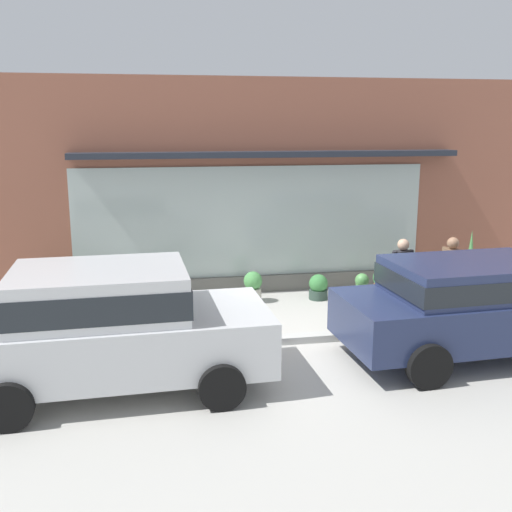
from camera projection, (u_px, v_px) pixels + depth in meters
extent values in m
plane|color=#B2AFA8|center=(303.00, 337.00, 10.27)|extent=(60.00, 60.00, 0.00)
cube|color=#B2B2AD|center=(306.00, 338.00, 10.07)|extent=(14.00, 0.24, 0.12)
cube|color=#935642|center=(266.00, 186.00, 12.85)|extent=(14.00, 0.36, 4.53)
cube|color=#ADBCB7|center=(253.00, 223.00, 12.76)|extent=(7.50, 0.03, 2.40)
cube|color=#232833|center=(270.00, 154.00, 12.36)|extent=(8.10, 0.56, 0.12)
cube|color=#605E59|center=(268.00, 283.00, 13.09)|extent=(7.90, 0.20, 0.36)
cylinder|color=#4C8C47|center=(360.00, 320.00, 11.06)|extent=(0.34, 0.34, 0.06)
cylinder|color=#4C8C47|center=(361.00, 301.00, 10.98)|extent=(0.22, 0.22, 0.67)
sphere|color=#4C8C47|center=(362.00, 280.00, 10.90)|extent=(0.26, 0.26, 0.26)
cylinder|color=#4C8C47|center=(353.00, 300.00, 10.95)|extent=(0.10, 0.09, 0.09)
cylinder|color=#4C8C47|center=(369.00, 299.00, 11.00)|extent=(0.10, 0.09, 0.09)
cylinder|color=#4C8C47|center=(364.00, 302.00, 10.83)|extent=(0.09, 0.10, 0.09)
cylinder|color=#232328|center=(397.00, 303.00, 10.93)|extent=(0.12, 0.12, 0.78)
cylinder|color=#232328|center=(404.00, 302.00, 10.98)|extent=(0.12, 0.12, 0.78)
cube|color=#232328|center=(402.00, 266.00, 10.81)|extent=(0.31, 0.26, 0.58)
sphere|color=tan|center=(403.00, 245.00, 10.72)|extent=(0.21, 0.21, 0.21)
cylinder|color=#232328|center=(394.00, 266.00, 10.73)|extent=(0.08, 0.08, 0.55)
cylinder|color=#232328|center=(411.00, 265.00, 10.87)|extent=(0.08, 0.08, 0.55)
cube|color=#846647|center=(388.00, 280.00, 10.77)|extent=(0.26, 0.15, 0.28)
cylinder|color=#232328|center=(452.00, 302.00, 10.95)|extent=(0.12, 0.12, 0.78)
cylinder|color=#232328|center=(446.00, 300.00, 11.10)|extent=(0.12, 0.12, 0.78)
cube|color=brown|center=(451.00, 265.00, 10.88)|extent=(0.27, 0.36, 0.59)
sphere|color=#A37556|center=(453.00, 243.00, 10.79)|extent=(0.21, 0.21, 0.21)
cylinder|color=brown|center=(460.00, 267.00, 10.69)|extent=(0.08, 0.08, 0.56)
cylinder|color=brown|center=(443.00, 262.00, 11.06)|extent=(0.08, 0.08, 0.56)
cube|color=navy|center=(481.00, 315.00, 9.32)|extent=(4.51, 1.98, 0.70)
cube|color=navy|center=(471.00, 279.00, 9.15)|extent=(2.51, 1.74, 0.56)
cube|color=#1E2328|center=(471.00, 279.00, 9.15)|extent=(2.56, 1.76, 0.31)
cylinder|color=black|center=(374.00, 324.00, 9.95)|extent=(0.66, 0.21, 0.65)
cylinder|color=black|center=(429.00, 366.00, 8.24)|extent=(0.66, 0.21, 0.65)
cube|color=silver|center=(118.00, 340.00, 8.18)|extent=(4.20, 1.98, 0.77)
cube|color=silver|center=(99.00, 293.00, 7.98)|extent=(2.33, 1.77, 0.68)
cube|color=#1E2328|center=(99.00, 293.00, 7.98)|extent=(2.38, 1.79, 0.37)
cylinder|color=black|center=(203.00, 337.00, 9.43)|extent=(0.62, 0.20, 0.61)
cylinder|color=black|center=(222.00, 387.00, 7.63)|extent=(0.62, 0.20, 0.61)
cylinder|color=black|center=(31.00, 349.00, 8.89)|extent=(0.62, 0.20, 0.61)
cylinder|color=black|center=(8.00, 407.00, 7.09)|extent=(0.62, 0.20, 0.61)
cylinder|color=#33473D|center=(318.00, 294.00, 12.49)|extent=(0.39, 0.39, 0.20)
sphere|color=#3D8442|center=(318.00, 284.00, 12.44)|extent=(0.39, 0.39, 0.39)
sphere|color=#B266B7|center=(315.00, 281.00, 12.41)|extent=(0.10, 0.10, 0.10)
sphere|color=white|center=(321.00, 279.00, 12.47)|extent=(0.11, 0.11, 0.11)
sphere|color=white|center=(315.00, 281.00, 12.46)|extent=(0.12, 0.12, 0.12)
cylinder|color=#B7B2A3|center=(172.00, 300.00, 12.03)|extent=(0.26, 0.26, 0.22)
sphere|color=#2D6B33|center=(171.00, 287.00, 11.97)|extent=(0.41, 0.41, 0.41)
cylinder|color=#B7B2A3|center=(253.00, 295.00, 12.27)|extent=(0.34, 0.34, 0.29)
sphere|color=#4C934C|center=(253.00, 281.00, 12.20)|extent=(0.38, 0.38, 0.38)
cylinder|color=#B7B2A3|center=(468.00, 283.00, 13.15)|extent=(0.24, 0.24, 0.33)
cone|color=#4C934C|center=(471.00, 253.00, 13.00)|extent=(0.22, 0.22, 1.01)
cylinder|color=#9E6042|center=(60.00, 302.00, 11.66)|extent=(0.36, 0.36, 0.36)
sphere|color=#2D6B33|center=(59.00, 282.00, 11.58)|extent=(0.53, 0.53, 0.53)
cylinder|color=#9E6042|center=(382.00, 290.00, 12.72)|extent=(0.34, 0.34, 0.26)
sphere|color=#3D8442|center=(382.00, 278.00, 12.66)|extent=(0.39, 0.39, 0.39)
sphere|color=#B266B7|center=(386.00, 274.00, 12.66)|extent=(0.08, 0.08, 0.08)
sphere|color=#E5C64C|center=(385.00, 272.00, 12.74)|extent=(0.11, 0.11, 0.11)
sphere|color=#E5C64C|center=(380.00, 277.00, 12.56)|extent=(0.11, 0.11, 0.11)
cylinder|color=#33473D|center=(420.00, 288.00, 12.90)|extent=(0.29, 0.29, 0.24)
sphere|color=olive|center=(420.00, 277.00, 12.85)|extent=(0.32, 0.32, 0.32)
sphere|color=white|center=(423.00, 273.00, 12.85)|extent=(0.07, 0.07, 0.07)
sphere|color=orange|center=(421.00, 277.00, 12.74)|extent=(0.07, 0.07, 0.07)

